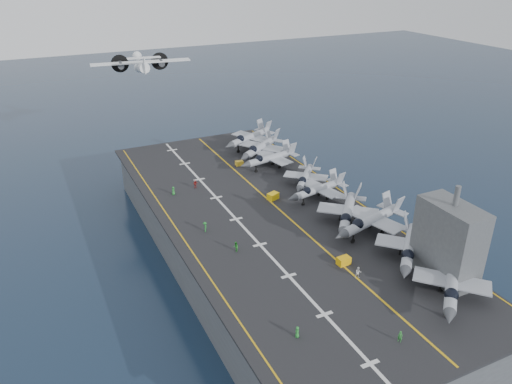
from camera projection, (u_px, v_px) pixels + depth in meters
name	position (u px, v px, depth m)	size (l,w,h in m)	color
ground	(265.00, 259.00, 98.79)	(500.00, 500.00, 0.00)	#142135
hull	(265.00, 237.00, 96.64)	(36.00, 90.00, 10.00)	#56595E
flight_deck	(265.00, 214.00, 94.41)	(38.00, 92.00, 0.40)	black
foul_line	(279.00, 209.00, 95.48)	(0.35, 90.00, 0.02)	gold
landing_centerline	(236.00, 219.00, 91.97)	(0.50, 90.00, 0.02)	silver
deck_edge_port	(179.00, 232.00, 87.67)	(0.25, 90.00, 0.02)	gold
deck_edge_stbd	(346.00, 194.00, 101.54)	(0.25, 90.00, 0.02)	gold
island_superstructure	(450.00, 233.00, 72.53)	(5.00, 10.00, 15.00)	#56595E
fighter_jet_0	(452.00, 283.00, 69.45)	(18.80, 18.49, 5.50)	gray
fighter_jet_1	(409.00, 246.00, 78.23)	(18.73, 18.62, 5.50)	#989FA8
fighter_jet_2	(371.00, 219.00, 85.90)	(18.73, 14.87, 5.71)	#90979F
fighter_jet_3	(348.00, 211.00, 88.68)	(18.89, 19.44, 5.66)	gray
fighter_jet_4	(318.00, 189.00, 98.28)	(15.62, 11.97, 4.87)	gray
fighter_jet_5	(305.00, 176.00, 103.86)	(15.85, 16.25, 4.74)	#969FA5
fighter_jet_6	(271.00, 157.00, 113.05)	(16.62, 12.68, 5.20)	#9FA8B1
fighter_jet_7	(260.00, 147.00, 118.68)	(19.71, 18.42, 5.70)	#949CA5
fighter_jet_8	(250.00, 137.00, 125.14)	(19.45, 16.93, 5.67)	#939CA4
tow_cart_a	(344.00, 261.00, 78.33)	(2.13, 1.45, 1.24)	#EFAF0A
tow_cart_b	(273.00, 196.00, 99.23)	(2.56, 2.11, 1.32)	yellow
tow_cart_c	(239.00, 163.00, 115.30)	(1.88, 1.32, 1.06)	yellow
crew_0	(297.00, 332.00, 63.25)	(1.08, 1.15, 1.60)	#268C33
crew_2	(236.00, 247.00, 81.59)	(0.98, 1.21, 1.75)	#1F8F23
crew_3	(205.00, 227.00, 87.48)	(1.03, 1.28, 1.87)	#1C7B29
crew_4	(195.00, 184.00, 103.87)	(1.18, 0.86, 1.82)	#A6201E
crew_5	(173.00, 191.00, 101.04)	(1.20, 1.25, 1.75)	#268C33
crew_6	(400.00, 337.00, 62.48)	(1.07, 1.15, 1.60)	#298530
crew_7	(358.00, 273.00, 74.89)	(1.32, 1.15, 1.86)	silver
transport_plane	(142.00, 68.00, 126.10)	(26.54, 19.74, 5.82)	silver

